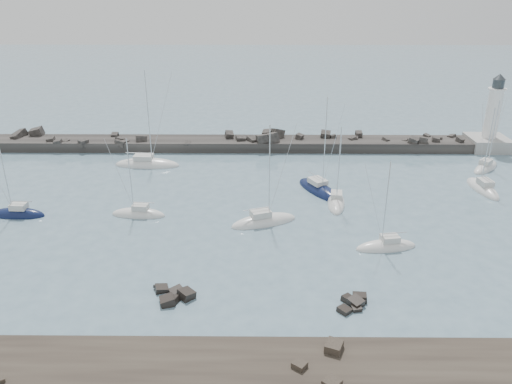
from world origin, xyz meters
TOP-DOWN VIEW (x-y plane):
  - ground at (0.00, 0.00)m, footprint 400.00×400.00m
  - rock_cluster_near at (-3.84, -9.66)m, footprint 4.67×3.89m
  - rock_cluster_far at (13.83, -10.86)m, footprint 3.37×3.35m
  - breakwater at (-7.25, 38.00)m, footprint 115.00×7.22m
  - lighthouse at (47.00, 38.00)m, footprint 7.00×7.00m
  - sailboat_1 at (-27.67, 8.70)m, footprint 7.47×2.64m
  - sailboat_2 at (-14.44, 28.38)m, footprint 11.18×3.98m
  - sailboat_3 at (-11.52, 8.93)m, footprint 7.47×2.94m
  - sailboat_4 at (15.49, 12.96)m, footprint 3.35×7.96m
  - sailboat_5 at (5.23, 6.80)m, footprint 9.28×5.72m
  - sailboat_6 at (13.57, 17.43)m, footprint 7.37×10.10m
  - sailboat_7 at (19.62, 0.36)m, footprint 7.64×3.44m
  - sailboat_8 at (38.18, 18.12)m, footprint 3.52×8.62m
  - sailboat_10 at (42.46, 27.35)m, footprint 7.08×7.28m

SIDE VIEW (x-z plane):
  - ground at x=0.00m, z-range 0.00..0.00m
  - rock_cluster_far at x=13.83m, z-range -0.59..0.84m
  - sailboat_4 at x=15.49m, z-range -6.01..6.30m
  - sailboat_7 at x=19.62m, z-range -5.77..6.06m
  - sailboat_6 at x=13.57m, z-range -7.62..7.91m
  - sailboat_3 at x=-11.52m, z-range -5.72..6.02m
  - sailboat_2 at x=-14.44m, z-range -8.49..8.79m
  - sailboat_10 at x=42.46m, z-range -6.08..6.39m
  - sailboat_5 at x=5.23m, z-range -6.94..7.25m
  - rock_cluster_near at x=-3.84m, z-range -0.61..0.92m
  - sailboat_8 at x=38.18m, z-range -6.58..6.90m
  - sailboat_1 at x=-27.67m, z-range -5.84..6.16m
  - breakwater at x=-7.25m, z-range -2.27..2.84m
  - lighthouse at x=47.00m, z-range -4.21..10.39m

